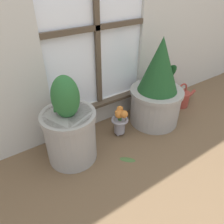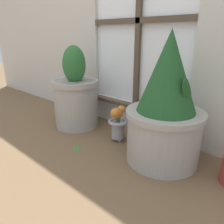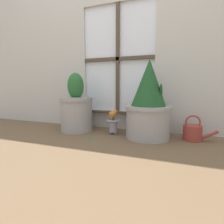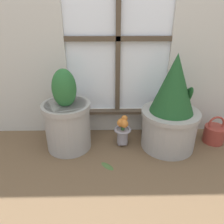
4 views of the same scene
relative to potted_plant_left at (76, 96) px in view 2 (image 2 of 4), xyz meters
name	(u,v)px [view 2 (image 2 of 4)]	position (x,y,z in m)	size (l,w,h in m)	color
ground_plane	(75,158)	(0.38, -0.33, -0.24)	(10.00, 10.00, 0.00)	brown
potted_plant_left	(76,96)	(0.00, 0.00, 0.00)	(0.35, 0.35, 0.61)	#9E9993
potted_plant_right	(166,108)	(0.75, 0.00, 0.07)	(0.42, 0.42, 0.71)	#9E9993
flower_vase	(118,121)	(0.41, 0.01, -0.10)	(0.13, 0.13, 0.24)	#99939E
fallen_leaf	(77,148)	(0.29, -0.24, -0.24)	(0.11, 0.11, 0.01)	#476633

